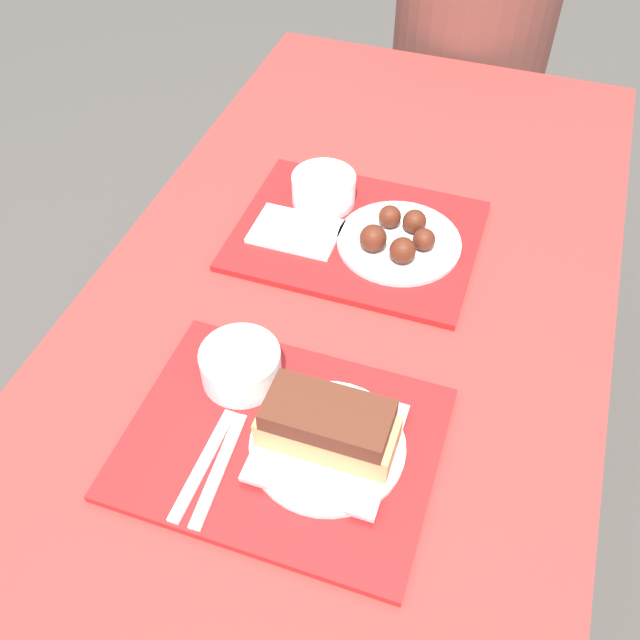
# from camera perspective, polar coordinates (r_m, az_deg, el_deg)

# --- Properties ---
(ground_plane) EXTENTS (12.00, 12.00, 0.00)m
(ground_plane) POSITION_cam_1_polar(r_m,az_deg,el_deg) (1.70, 0.05, -19.18)
(ground_plane) COLOR #4C4742
(picnic_table) EXTENTS (0.81, 1.87, 0.75)m
(picnic_table) POSITION_cam_1_polar(r_m,az_deg,el_deg) (1.12, 0.06, -5.88)
(picnic_table) COLOR maroon
(picnic_table) RESTS_ON ground_plane
(picnic_bench_far) EXTENTS (0.77, 0.28, 0.48)m
(picnic_bench_far) POSITION_cam_1_polar(r_m,az_deg,el_deg) (2.14, 10.40, 14.00)
(picnic_bench_far) COLOR maroon
(picnic_bench_far) RESTS_ON ground_plane
(tray_near) EXTENTS (0.41, 0.31, 0.01)m
(tray_near) POSITION_cam_1_polar(r_m,az_deg,el_deg) (0.96, -3.03, -9.79)
(tray_near) COLOR red
(tray_near) RESTS_ON picnic_table
(tray_far) EXTENTS (0.41, 0.31, 0.01)m
(tray_far) POSITION_cam_1_polar(r_m,az_deg,el_deg) (1.23, 2.95, 6.78)
(tray_far) COLOR red
(tray_far) RESTS_ON picnic_table
(bowl_coleslaw_near) EXTENTS (0.11, 0.11, 0.05)m
(bowl_coleslaw_near) POSITION_cam_1_polar(r_m,az_deg,el_deg) (0.99, -6.37, -3.52)
(bowl_coleslaw_near) COLOR white
(bowl_coleslaw_near) RESTS_ON tray_near
(brisket_sandwich_plate) EXTENTS (0.20, 0.20, 0.09)m
(brisket_sandwich_plate) POSITION_cam_1_polar(r_m,az_deg,el_deg) (0.92, 0.62, -8.97)
(brisket_sandwich_plate) COLOR white
(brisket_sandwich_plate) RESTS_ON tray_near
(plastic_fork_near) EXTENTS (0.02, 0.17, 0.00)m
(plastic_fork_near) POSITION_cam_1_polar(r_m,az_deg,el_deg) (0.94, -9.32, -11.30)
(plastic_fork_near) COLOR white
(plastic_fork_near) RESTS_ON tray_near
(plastic_knife_near) EXTENTS (0.03, 0.17, 0.00)m
(plastic_knife_near) POSITION_cam_1_polar(r_m,az_deg,el_deg) (0.93, -8.08, -11.72)
(plastic_knife_near) COLOR white
(plastic_knife_near) RESTS_ON tray_near
(condiment_packet) EXTENTS (0.04, 0.03, 0.01)m
(condiment_packet) POSITION_cam_1_polar(r_m,az_deg,el_deg) (0.98, -0.36, -6.58)
(condiment_packet) COLOR #A59E93
(condiment_packet) RESTS_ON tray_near
(bowl_coleslaw_far) EXTENTS (0.11, 0.11, 0.05)m
(bowl_coleslaw_far) POSITION_cam_1_polar(r_m,az_deg,el_deg) (1.27, 0.30, 10.56)
(bowl_coleslaw_far) COLOR white
(bowl_coleslaw_far) RESTS_ON tray_far
(wings_plate_far) EXTENTS (0.21, 0.21, 0.05)m
(wings_plate_far) POSITION_cam_1_polar(r_m,az_deg,el_deg) (1.19, 6.30, 6.53)
(wings_plate_far) COLOR white
(wings_plate_far) RESTS_ON tray_far
(napkin_far) EXTENTS (0.15, 0.10, 0.01)m
(napkin_far) POSITION_cam_1_polar(r_m,az_deg,el_deg) (1.22, -1.94, 7.10)
(napkin_far) COLOR white
(napkin_far) RESTS_ON tray_far
(person_seated_across) EXTENTS (0.40, 0.40, 0.67)m
(person_seated_across) POSITION_cam_1_polar(r_m,az_deg,el_deg) (1.97, 12.26, 22.30)
(person_seated_across) COLOR brown
(person_seated_across) RESTS_ON picnic_bench_far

